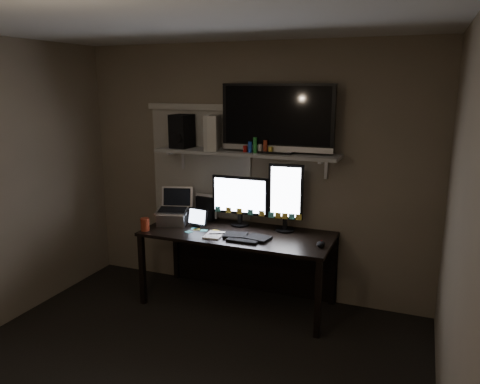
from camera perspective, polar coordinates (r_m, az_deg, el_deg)
The scene contains 20 objects.
ceiling at distance 2.98m, azimuth -11.24°, elevation 20.38°, with size 3.60×3.60×0.00m, color silver.
back_wall at distance 4.66m, azimuth 1.40°, elevation 2.47°, with size 3.60×3.60×0.00m, color #6C604D.
right_wall at distance 2.66m, azimuth 25.35°, elevation -7.08°, with size 3.60×3.60×0.00m, color #6C604D.
window_blinds at distance 4.85m, azimuth -4.78°, elevation 3.45°, with size 1.10×0.02×1.10m, color silver.
desk at distance 4.62m, azimuth 0.27°, elevation -6.60°, with size 1.80×0.75×0.73m.
wall_shelf at distance 4.47m, azimuth 0.64°, elevation 4.79°, with size 1.80×0.35×0.03m, color #A2A19D.
monitor_landscape at distance 4.61m, azimuth 0.01°, elevation -1.06°, with size 0.58×0.06×0.51m, color black.
monitor_portrait at distance 4.44m, azimuth 5.59°, elevation -0.65°, with size 0.33×0.06×0.66m, color black.
keyboard at distance 4.29m, azimuth 0.82°, elevation -5.50°, with size 0.44×0.17×0.03m, color black.
mouse at distance 4.14m, azimuth 9.82°, elevation -6.25°, with size 0.07×0.11×0.04m, color black.
notepad at distance 4.37m, azimuth -3.17°, elevation -5.26°, with size 0.16×0.22×0.01m, color white.
tablet at distance 4.61m, azimuth -5.14°, elevation -3.12°, with size 0.22×0.09×0.19m, color black.
file_sorter at distance 4.86m, azimuth -4.11°, elevation -1.85°, with size 0.21×0.09×0.26m, color black.
laptop at distance 4.71m, azimuth -8.26°, elevation -1.83°, with size 0.32×0.26×0.36m, color silver.
cup at distance 4.59m, azimuth -11.51°, elevation -3.88°, with size 0.08×0.08×0.12m, color maroon.
sticky_notes at distance 4.52m, azimuth -4.39°, elevation -4.70°, with size 0.28×0.20×0.00m, color yellow, non-canonical shape.
tv at distance 4.34m, azimuth 4.58°, elevation 8.91°, with size 1.05×0.19×0.63m, color black.
game_console at distance 4.56m, azimuth -3.17°, elevation 7.24°, with size 0.09×0.28×0.33m, color beige.
speaker at distance 4.74m, azimuth -7.08°, elevation 7.37°, with size 0.18×0.22×0.33m, color black.
bottles at distance 4.36m, azimuth 2.16°, elevation 5.74°, with size 0.23×0.05×0.15m, color #A50F0C, non-canonical shape.
Camera 1 is at (1.57, -2.51, 2.11)m, focal length 35.00 mm.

